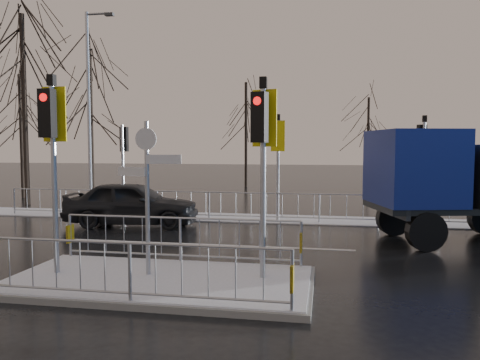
% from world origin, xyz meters
% --- Properties ---
extents(ground, '(120.00, 120.00, 0.00)m').
position_xyz_m(ground, '(0.00, 0.00, 0.00)').
color(ground, black).
rests_on(ground, ground).
extents(snow_verge, '(30.00, 2.00, 0.04)m').
position_xyz_m(snow_verge, '(0.00, 8.60, 0.02)').
color(snow_verge, white).
rests_on(snow_verge, ground).
extents(lane_markings, '(8.00, 11.38, 0.01)m').
position_xyz_m(lane_markings, '(0.00, -0.33, 0.00)').
color(lane_markings, silver).
rests_on(lane_markings, ground).
extents(traffic_island, '(6.00, 3.04, 4.15)m').
position_xyz_m(traffic_island, '(-0.01, 0.01, 0.39)').
color(traffic_island, slate).
rests_on(traffic_island, ground).
extents(far_kerb_fixtures, '(18.00, 0.65, 3.83)m').
position_xyz_m(far_kerb_fixtures, '(0.29, 8.09, 1.02)').
color(far_kerb_fixtures, '#9BA1A9').
rests_on(far_kerb_fixtures, ground).
extents(car_far_lane, '(4.69, 2.34, 1.54)m').
position_xyz_m(car_far_lane, '(-3.31, 6.38, 0.77)').
color(car_far_lane, black).
rests_on(car_far_lane, ground).
extents(flatbed_truck, '(7.24, 4.04, 3.17)m').
position_xyz_m(flatbed_truck, '(6.58, 5.38, 1.69)').
color(flatbed_truck, black).
rests_on(flatbed_truck, ground).
extents(tree_near_a, '(4.75, 4.75, 8.97)m').
position_xyz_m(tree_near_a, '(-10.50, 11.00, 6.11)').
color(tree_near_a, black).
rests_on(tree_near_a, ground).
extents(tree_near_b, '(4.00, 4.00, 7.55)m').
position_xyz_m(tree_near_b, '(-8.00, 12.50, 5.15)').
color(tree_near_b, black).
rests_on(tree_near_b, ground).
extents(tree_near_c, '(3.50, 3.50, 6.61)m').
position_xyz_m(tree_near_c, '(-12.50, 13.50, 4.50)').
color(tree_near_c, black).
rests_on(tree_near_c, ground).
extents(tree_far_a, '(3.75, 3.75, 7.08)m').
position_xyz_m(tree_far_a, '(-2.00, 22.00, 4.82)').
color(tree_far_a, black).
rests_on(tree_far_a, ground).
extents(tree_far_b, '(3.25, 3.25, 6.14)m').
position_xyz_m(tree_far_b, '(6.00, 24.00, 4.18)').
color(tree_far_b, black).
rests_on(tree_far_b, ground).
extents(street_lamp_left, '(1.25, 0.18, 8.20)m').
position_xyz_m(street_lamp_left, '(-6.43, 9.50, 4.49)').
color(street_lamp_left, '#9BA1A9').
rests_on(street_lamp_left, ground).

